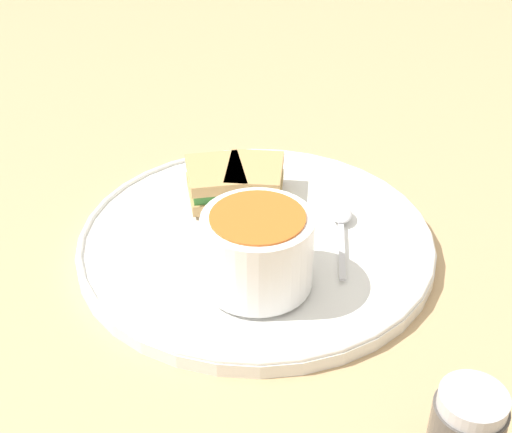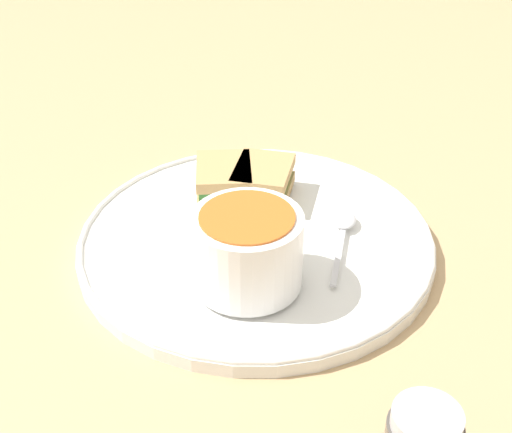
% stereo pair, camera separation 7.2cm
% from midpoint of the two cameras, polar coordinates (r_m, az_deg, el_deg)
% --- Properties ---
extents(ground_plane, '(2.40, 2.40, 0.00)m').
position_cam_midpoint_polar(ground_plane, '(0.74, -2.78, -2.61)').
color(ground_plane, tan).
extents(plate, '(0.37, 0.37, 0.02)m').
position_cam_midpoint_polar(plate, '(0.74, -2.80, -2.01)').
color(plate, white).
rests_on(plate, ground_plane).
extents(soup_bowl, '(0.10, 0.10, 0.07)m').
position_cam_midpoint_polar(soup_bowl, '(0.65, -2.86, -2.76)').
color(soup_bowl, white).
rests_on(soup_bowl, plate).
extents(spoon, '(0.03, 0.13, 0.01)m').
position_cam_midpoint_polar(spoon, '(0.75, 4.08, -0.36)').
color(spoon, silver).
rests_on(spoon, plate).
extents(sandwich_half_near, '(0.07, 0.08, 0.04)m').
position_cam_midpoint_polar(sandwich_half_near, '(0.78, -2.74, 2.82)').
color(sandwich_half_near, tan).
rests_on(sandwich_half_near, plate).
extents(sandwich_half_far, '(0.07, 0.08, 0.04)m').
position_cam_midpoint_polar(sandwich_half_far, '(0.78, -5.87, 2.65)').
color(sandwich_half_far, tan).
rests_on(sandwich_half_far, plate).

